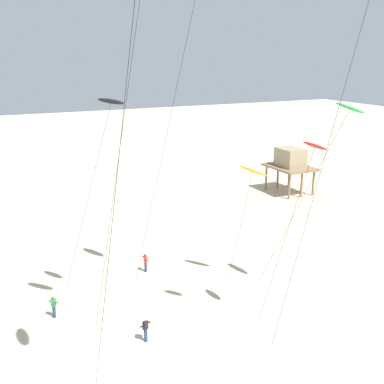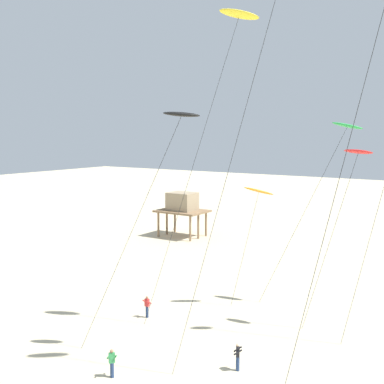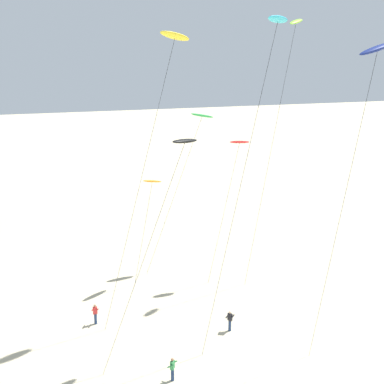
{
  "view_description": "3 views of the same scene",
  "coord_description": "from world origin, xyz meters",
  "px_view_note": "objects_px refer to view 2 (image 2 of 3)",
  "views": [
    {
      "loc": [
        24.98,
        -5.32,
        17.82
      ],
      "look_at": [
        -4.93,
        9.36,
        8.33
      ],
      "focal_mm": 45.73,
      "sensor_mm": 36.0,
      "label": 1
    },
    {
      "loc": [
        12.19,
        -20.68,
        13.93
      ],
      "look_at": [
        -4.15,
        4.0,
        10.38
      ],
      "focal_mm": 46.97,
      "sensor_mm": 36.0,
      "label": 2
    },
    {
      "loc": [
        -13.12,
        -28.81,
        21.47
      ],
      "look_at": [
        -2.94,
        8.04,
        10.07
      ],
      "focal_mm": 48.73,
      "sensor_mm": 36.0,
      "label": 3
    }
  ],
  "objects_px": {
    "kite_yellow": "(238,18)",
    "kite_flyer_nearest": "(112,362)",
    "kite_green": "(346,128)",
    "kite_flyer_middle": "(238,356)",
    "kite_flyer_furthest": "(147,306)",
    "kite_orange": "(259,192)",
    "kite_red": "(357,155)",
    "stilt_house": "(182,205)",
    "kite_black": "(180,118)"
  },
  "relations": [
    {
      "from": "kite_yellow",
      "to": "kite_flyer_nearest",
      "type": "height_order",
      "value": "kite_yellow"
    },
    {
      "from": "kite_green",
      "to": "kite_flyer_middle",
      "type": "xyz_separation_m",
      "value": [
        -1.75,
        -13.8,
        -13.31
      ]
    },
    {
      "from": "kite_flyer_nearest",
      "to": "kite_flyer_furthest",
      "type": "distance_m",
      "value": 9.37
    },
    {
      "from": "kite_yellow",
      "to": "kite_orange",
      "type": "distance_m",
      "value": 13.16
    },
    {
      "from": "kite_yellow",
      "to": "kite_red",
      "type": "bearing_deg",
      "value": 32.3
    },
    {
      "from": "kite_red",
      "to": "stilt_house",
      "type": "distance_m",
      "value": 35.7
    },
    {
      "from": "kite_orange",
      "to": "kite_flyer_middle",
      "type": "xyz_separation_m",
      "value": [
        3.79,
        -10.22,
        -8.38
      ]
    },
    {
      "from": "kite_black",
      "to": "kite_green",
      "type": "relative_size",
      "value": 1.02
    },
    {
      "from": "kite_flyer_middle",
      "to": "kite_flyer_furthest",
      "type": "relative_size",
      "value": 1.0
    },
    {
      "from": "kite_green",
      "to": "kite_flyer_nearest",
      "type": "relative_size",
      "value": 8.87
    },
    {
      "from": "kite_yellow",
      "to": "kite_orange",
      "type": "xyz_separation_m",
      "value": [
        -0.86,
        5.2,
        -12.06
      ]
    },
    {
      "from": "kite_flyer_furthest",
      "to": "stilt_house",
      "type": "xyz_separation_m",
      "value": [
        -14.61,
        25.84,
        3.41
      ]
    },
    {
      "from": "kite_yellow",
      "to": "stilt_house",
      "type": "distance_m",
      "value": 36.78
    },
    {
      "from": "kite_red",
      "to": "kite_flyer_middle",
      "type": "relative_size",
      "value": 7.72
    },
    {
      "from": "kite_flyer_furthest",
      "to": "kite_green",
      "type": "bearing_deg",
      "value": 41.24
    },
    {
      "from": "kite_orange",
      "to": "kite_flyer_furthest",
      "type": "xyz_separation_m",
      "value": [
        -5.96,
        -6.49,
        -8.38
      ]
    },
    {
      "from": "kite_yellow",
      "to": "kite_flyer_middle",
      "type": "xyz_separation_m",
      "value": [
        2.92,
        -5.01,
        -20.44
      ]
    },
    {
      "from": "kite_black",
      "to": "kite_green",
      "type": "bearing_deg",
      "value": 69.22
    },
    {
      "from": "kite_orange",
      "to": "kite_flyer_nearest",
      "type": "xyz_separation_m",
      "value": [
        -1.8,
        -14.89,
        -8.38
      ]
    },
    {
      "from": "kite_yellow",
      "to": "kite_flyer_furthest",
      "type": "relative_size",
      "value": 13.25
    },
    {
      "from": "kite_flyer_nearest",
      "to": "stilt_house",
      "type": "relative_size",
      "value": 0.26
    },
    {
      "from": "kite_orange",
      "to": "stilt_house",
      "type": "relative_size",
      "value": 1.53
    },
    {
      "from": "kite_black",
      "to": "kite_yellow",
      "type": "bearing_deg",
      "value": 82.11
    },
    {
      "from": "kite_flyer_nearest",
      "to": "kite_green",
      "type": "bearing_deg",
      "value": 68.34
    },
    {
      "from": "kite_yellow",
      "to": "kite_black",
      "type": "height_order",
      "value": "kite_yellow"
    },
    {
      "from": "kite_orange",
      "to": "kite_flyer_nearest",
      "type": "height_order",
      "value": "kite_orange"
    },
    {
      "from": "kite_orange",
      "to": "kite_red",
      "type": "distance_m",
      "value": 8.36
    },
    {
      "from": "kite_flyer_nearest",
      "to": "stilt_house",
      "type": "xyz_separation_m",
      "value": [
        -18.77,
        34.25,
        3.41
      ]
    },
    {
      "from": "kite_black",
      "to": "kite_red",
      "type": "height_order",
      "value": "kite_black"
    },
    {
      "from": "kite_flyer_nearest",
      "to": "kite_black",
      "type": "bearing_deg",
      "value": 65.39
    },
    {
      "from": "kite_red",
      "to": "kite_flyer_middle",
      "type": "bearing_deg",
      "value": -112.71
    },
    {
      "from": "kite_black",
      "to": "kite_flyer_middle",
      "type": "relative_size",
      "value": 9.09
    },
    {
      "from": "kite_green",
      "to": "kite_flyer_nearest",
      "type": "bearing_deg",
      "value": -111.66
    },
    {
      "from": "kite_black",
      "to": "kite_red",
      "type": "distance_m",
      "value": 12.67
    },
    {
      "from": "kite_black",
      "to": "kite_orange",
      "type": "height_order",
      "value": "kite_black"
    },
    {
      "from": "kite_flyer_furthest",
      "to": "stilt_house",
      "type": "distance_m",
      "value": 29.88
    },
    {
      "from": "kite_yellow",
      "to": "kite_flyer_middle",
      "type": "bearing_deg",
      "value": -59.74
    },
    {
      "from": "kite_black",
      "to": "kite_flyer_nearest",
      "type": "height_order",
      "value": "kite_black"
    },
    {
      "from": "kite_orange",
      "to": "kite_red",
      "type": "bearing_deg",
      "value": -6.61
    },
    {
      "from": "kite_red",
      "to": "kite_flyer_furthest",
      "type": "bearing_deg",
      "value": -157.67
    },
    {
      "from": "kite_flyer_furthest",
      "to": "stilt_house",
      "type": "relative_size",
      "value": 0.26
    },
    {
      "from": "kite_orange",
      "to": "kite_flyer_nearest",
      "type": "distance_m",
      "value": 17.19
    },
    {
      "from": "kite_orange",
      "to": "kite_flyer_middle",
      "type": "height_order",
      "value": "kite_orange"
    },
    {
      "from": "kite_black",
      "to": "kite_green",
      "type": "distance_m",
      "value": 15.35
    },
    {
      "from": "kite_orange",
      "to": "kite_flyer_furthest",
      "type": "distance_m",
      "value": 12.16
    },
    {
      "from": "kite_orange",
      "to": "kite_black",
      "type": "bearing_deg",
      "value": -89.51
    },
    {
      "from": "kite_flyer_furthest",
      "to": "kite_red",
      "type": "bearing_deg",
      "value": 22.33
    },
    {
      "from": "kite_flyer_middle",
      "to": "kite_green",
      "type": "bearing_deg",
      "value": 82.77
    },
    {
      "from": "kite_orange",
      "to": "kite_flyer_nearest",
      "type": "relative_size",
      "value": 5.87
    },
    {
      "from": "kite_black",
      "to": "kite_green",
      "type": "height_order",
      "value": "kite_black"
    }
  ]
}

